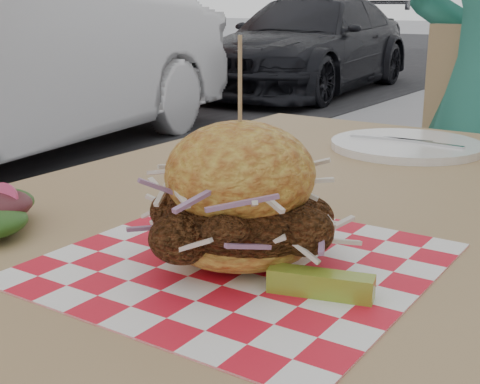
{
  "coord_description": "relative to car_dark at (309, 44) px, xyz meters",
  "views": [
    {
      "loc": [
        0.15,
        -0.43,
        1.0
      ],
      "look_at": [
        -0.2,
        0.09,
        0.82
      ],
      "focal_mm": 50.0,
      "sensor_mm": 36.0,
      "label": 1
    }
  ],
  "objects": [
    {
      "name": "sandwich",
      "position": [
        3.4,
        -6.54,
        0.27
      ],
      "size": [
        0.2,
        0.2,
        0.22
      ],
      "color": "gold",
      "rests_on": "paper_liner"
    },
    {
      "name": "pickle_spear",
      "position": [
        3.5,
        -6.57,
        0.22
      ],
      "size": [
        0.1,
        0.05,
        0.02
      ],
      "primitive_type": "cube",
      "rotation": [
        0.0,
        0.0,
        0.27
      ],
      "color": "olive",
      "rests_on": "paper_liner"
    },
    {
      "name": "paper_liner",
      "position": [
        3.4,
        -6.54,
        0.21
      ],
      "size": [
        0.36,
        0.36,
        0.0
      ],
      "primitive_type": "cube",
      "color": "red",
      "rests_on": "patio_table"
    },
    {
      "name": "place_setting",
      "position": [
        3.34,
        -5.92,
        0.21
      ],
      "size": [
        0.27,
        0.27,
        0.02
      ],
      "color": "white",
      "rests_on": "patio_table"
    },
    {
      "name": "patio_table",
      "position": [
        3.34,
        -6.29,
        0.13
      ],
      "size": [
        0.8,
        1.2,
        0.75
      ],
      "color": "tan",
      "rests_on": "ground"
    },
    {
      "name": "car_dark",
      "position": [
        0.0,
        0.0,
        0.0
      ],
      "size": [
        1.79,
        3.84,
        1.09
      ],
      "primitive_type": "imported",
      "rotation": [
        0.0,
        0.0,
        0.07
      ],
      "color": "black",
      "rests_on": "ground"
    }
  ]
}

